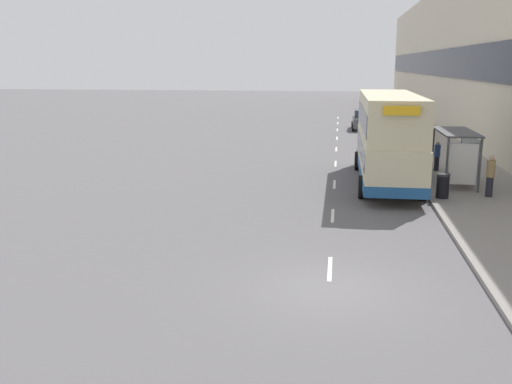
{
  "coord_description": "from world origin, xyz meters",
  "views": [
    {
      "loc": [
        0.13,
        -13.94,
        5.69
      ],
      "look_at": [
        -4.19,
        15.75,
        -1.06
      ],
      "focal_mm": 40.0,
      "sensor_mm": 36.0,
      "label": 1
    }
  ],
  "objects_px": {
    "car_0": "(364,120)",
    "litter_bin": "(443,186)",
    "pedestrian_1": "(490,176)",
    "double_decker_bus_near": "(388,137)",
    "bus_shelter": "(461,148)",
    "pedestrian_at_shelter": "(437,156)"
  },
  "relations": [
    {
      "from": "double_decker_bus_near",
      "to": "pedestrian_1",
      "type": "height_order",
      "value": "double_decker_bus_near"
    },
    {
      "from": "bus_shelter",
      "to": "pedestrian_at_shelter",
      "type": "bearing_deg",
      "value": 97.2
    },
    {
      "from": "pedestrian_at_shelter",
      "to": "litter_bin",
      "type": "distance_m",
      "value": 6.57
    },
    {
      "from": "bus_shelter",
      "to": "pedestrian_1",
      "type": "xyz_separation_m",
      "value": [
        0.8,
        -2.43,
        -0.82
      ]
    },
    {
      "from": "bus_shelter",
      "to": "car_0",
      "type": "height_order",
      "value": "bus_shelter"
    },
    {
      "from": "litter_bin",
      "to": "pedestrian_at_shelter",
      "type": "bearing_deg",
      "value": 83.2
    },
    {
      "from": "bus_shelter",
      "to": "pedestrian_1",
      "type": "bearing_deg",
      "value": -71.89
    },
    {
      "from": "bus_shelter",
      "to": "pedestrian_1",
      "type": "height_order",
      "value": "bus_shelter"
    },
    {
      "from": "car_0",
      "to": "litter_bin",
      "type": "distance_m",
      "value": 26.89
    },
    {
      "from": "pedestrian_at_shelter",
      "to": "pedestrian_1",
      "type": "xyz_separation_m",
      "value": [
        1.24,
        -5.96,
        0.11
      ]
    },
    {
      "from": "car_0",
      "to": "litter_bin",
      "type": "xyz_separation_m",
      "value": [
        2.26,
        -26.79,
        -0.2
      ]
    },
    {
      "from": "car_0",
      "to": "pedestrian_at_shelter",
      "type": "distance_m",
      "value": 20.5
    },
    {
      "from": "double_decker_bus_near",
      "to": "litter_bin",
      "type": "distance_m",
      "value": 4.26
    },
    {
      "from": "pedestrian_1",
      "to": "litter_bin",
      "type": "xyz_separation_m",
      "value": [
        -2.02,
        -0.56,
        -0.39
      ]
    },
    {
      "from": "car_0",
      "to": "pedestrian_1",
      "type": "relative_size",
      "value": 2.43
    },
    {
      "from": "double_decker_bus_near",
      "to": "litter_bin",
      "type": "relative_size",
      "value": 10.2
    },
    {
      "from": "double_decker_bus_near",
      "to": "pedestrian_at_shelter",
      "type": "relative_size",
      "value": 6.75
    },
    {
      "from": "double_decker_bus_near",
      "to": "pedestrian_at_shelter",
      "type": "bearing_deg",
      "value": 48.0
    },
    {
      "from": "car_0",
      "to": "litter_bin",
      "type": "height_order",
      "value": "car_0"
    },
    {
      "from": "pedestrian_1",
      "to": "litter_bin",
      "type": "distance_m",
      "value": 2.13
    },
    {
      "from": "pedestrian_1",
      "to": "double_decker_bus_near",
      "type": "bearing_deg",
      "value": 145.7
    },
    {
      "from": "double_decker_bus_near",
      "to": "pedestrian_at_shelter",
      "type": "distance_m",
      "value": 4.47
    }
  ]
}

